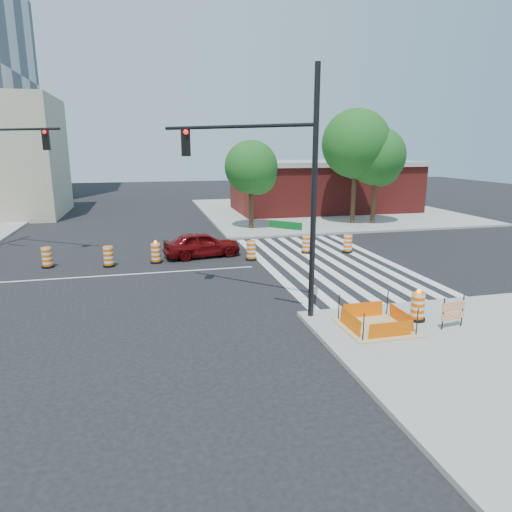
% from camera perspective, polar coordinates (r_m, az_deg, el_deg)
% --- Properties ---
extents(ground, '(120.00, 120.00, 0.00)m').
position_cam_1_polar(ground, '(22.37, -18.26, -2.37)').
color(ground, black).
rests_on(ground, ground).
extents(sidewalk_ne, '(22.00, 22.00, 0.15)m').
position_cam_1_polar(sidewalk_ne, '(43.01, 8.37, 5.63)').
color(sidewalk_ne, gray).
rests_on(sidewalk_ne, ground).
extents(crosswalk_east, '(6.75, 13.50, 0.01)m').
position_cam_1_polar(crosswalk_east, '(24.02, 8.71, -0.76)').
color(crosswalk_east, silver).
rests_on(crosswalk_east, ground).
extents(lane_centerline, '(14.00, 0.12, 0.01)m').
position_cam_1_polar(lane_centerline, '(22.37, -18.26, -2.36)').
color(lane_centerline, silver).
rests_on(lane_centerline, ground).
extents(excavation_pit, '(2.20, 2.20, 0.90)m').
position_cam_1_polar(excavation_pit, '(15.40, 14.72, -8.42)').
color(excavation_pit, tan).
rests_on(excavation_pit, ground).
extents(brick_storefront, '(16.50, 8.50, 4.60)m').
position_cam_1_polar(brick_storefront, '(42.77, 8.48, 8.61)').
color(brick_storefront, maroon).
rests_on(brick_storefront, ground).
extents(red_coupe, '(4.35, 2.30, 1.41)m').
position_cam_1_polar(red_coupe, '(24.95, -6.77, 1.49)').
color(red_coupe, '#5C0709').
rests_on(red_coupe, ground).
extents(signal_pole_se, '(4.57, 4.44, 8.24)m').
position_cam_1_polar(signal_pole_se, '(15.81, 1.51, 10.57)').
color(signal_pole_se, black).
rests_on(signal_pole_se, ground).
extents(pit_drum, '(0.56, 0.56, 1.10)m').
position_cam_1_polar(pit_drum, '(16.31, 19.54, -6.08)').
color(pit_drum, black).
rests_on(pit_drum, ground).
extents(barricade, '(0.90, 0.18, 1.06)m').
position_cam_1_polar(barricade, '(16.02, 23.42, -6.29)').
color(barricade, '#F96205').
rests_on(barricade, ground).
extents(tree_north_c, '(3.77, 3.73, 6.34)m').
position_cam_1_polar(tree_north_c, '(32.58, -0.55, 10.67)').
color(tree_north_c, '#382314').
rests_on(tree_north_c, ground).
extents(tree_north_d, '(5.07, 5.07, 8.62)m').
position_cam_1_polar(tree_north_d, '(35.50, 12.42, 13.09)').
color(tree_north_d, '#382314').
rests_on(tree_north_d, ground).
extents(tree_north_e, '(4.32, 4.32, 7.35)m').
position_cam_1_polar(tree_north_e, '(35.86, 14.81, 11.59)').
color(tree_north_e, '#382314').
rests_on(tree_north_e, ground).
extents(median_drum_3, '(0.60, 0.60, 1.02)m').
position_cam_1_polar(median_drum_3, '(24.86, -24.66, -0.24)').
color(median_drum_3, black).
rests_on(median_drum_3, ground).
extents(median_drum_4, '(0.60, 0.60, 1.02)m').
position_cam_1_polar(median_drum_4, '(23.95, -17.95, -0.14)').
color(median_drum_4, black).
rests_on(median_drum_4, ground).
extents(median_drum_5, '(0.60, 0.60, 1.18)m').
position_cam_1_polar(median_drum_5, '(24.06, -12.40, 0.29)').
color(median_drum_5, black).
rests_on(median_drum_5, ground).
extents(median_drum_6, '(0.60, 0.60, 1.02)m').
position_cam_1_polar(median_drum_6, '(24.73, -6.85, 0.85)').
color(median_drum_6, black).
rests_on(median_drum_6, ground).
extents(median_drum_7, '(0.60, 0.60, 1.02)m').
position_cam_1_polar(median_drum_7, '(24.11, -0.61, 0.62)').
color(median_drum_7, black).
rests_on(median_drum_7, ground).
extents(median_drum_8, '(0.60, 0.60, 1.02)m').
position_cam_1_polar(median_drum_8, '(25.86, 6.34, 1.41)').
color(median_drum_8, black).
rests_on(median_drum_8, ground).
extents(median_drum_9, '(0.60, 0.60, 1.02)m').
position_cam_1_polar(median_drum_9, '(26.35, 11.40, 1.46)').
color(median_drum_9, black).
rests_on(median_drum_9, ground).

